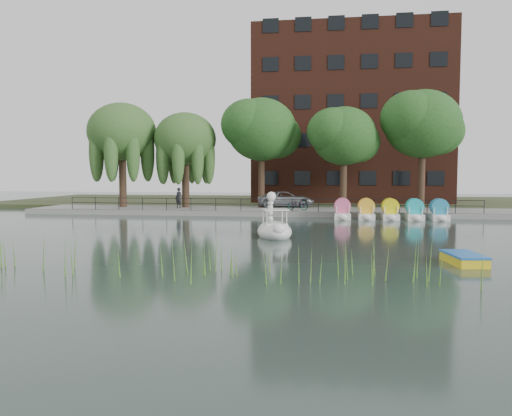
% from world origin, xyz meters
% --- Properties ---
extents(ground_plane, '(120.00, 120.00, 0.00)m').
position_xyz_m(ground_plane, '(0.00, 0.00, 0.00)').
color(ground_plane, '#354740').
extents(promenade, '(40.00, 6.00, 0.40)m').
position_xyz_m(promenade, '(0.00, 16.00, 0.20)').
color(promenade, gray).
rests_on(promenade, ground_plane).
extents(kerb, '(40.00, 0.25, 0.40)m').
position_xyz_m(kerb, '(0.00, 13.05, 0.20)').
color(kerb, gray).
rests_on(kerb, ground_plane).
extents(land_strip, '(60.00, 22.00, 0.36)m').
position_xyz_m(land_strip, '(0.00, 30.00, 0.18)').
color(land_strip, '#47512D').
rests_on(land_strip, ground_plane).
extents(railing, '(32.00, 0.05, 1.00)m').
position_xyz_m(railing, '(0.00, 13.25, 1.15)').
color(railing, black).
rests_on(railing, promenade).
extents(apartment_building, '(20.00, 10.07, 18.00)m').
position_xyz_m(apartment_building, '(7.00, 29.97, 9.36)').
color(apartment_building, '#4C1E16').
rests_on(apartment_building, land_strip).
extents(willow_left, '(5.88, 5.88, 9.01)m').
position_xyz_m(willow_left, '(-13.00, 16.50, 6.87)').
color(willow_left, '#473323').
rests_on(willow_left, promenade).
extents(willow_mid, '(5.32, 5.32, 8.15)m').
position_xyz_m(willow_mid, '(-7.50, 17.00, 6.25)').
color(willow_mid, '#473323').
rests_on(willow_mid, promenade).
extents(broadleaf_center, '(6.00, 6.00, 9.25)m').
position_xyz_m(broadleaf_center, '(-1.00, 18.00, 7.06)').
color(broadleaf_center, '#473323').
rests_on(broadleaf_center, promenade).
extents(broadleaf_right, '(5.40, 5.40, 8.32)m').
position_xyz_m(broadleaf_right, '(6.00, 17.50, 6.39)').
color(broadleaf_right, '#473323').
rests_on(broadleaf_right, promenade).
extents(broadleaf_far, '(6.30, 6.30, 9.71)m').
position_xyz_m(broadleaf_far, '(12.50, 18.50, 7.40)').
color(broadleaf_far, '#473323').
rests_on(broadleaf_far, promenade).
extents(minivan, '(3.70, 6.06, 1.57)m').
position_xyz_m(minivan, '(1.14, 18.19, 1.19)').
color(minivan, gray).
rests_on(minivan, promenade).
extents(bicycle, '(1.12, 1.82, 1.00)m').
position_xyz_m(bicycle, '(2.32, 14.96, 0.90)').
color(bicycle, gray).
rests_on(bicycle, promenade).
extents(pedestrian, '(0.85, 0.75, 1.98)m').
position_xyz_m(pedestrian, '(-7.77, 15.78, 1.39)').
color(pedestrian, black).
rests_on(pedestrian, promenade).
extents(swan_boat, '(2.46, 3.15, 2.35)m').
position_xyz_m(swan_boat, '(1.92, 0.81, 0.51)').
color(swan_boat, white).
rests_on(swan_boat, ground_plane).
extents(pedal_boat_row, '(7.95, 1.70, 1.40)m').
position_xyz_m(pedal_boat_row, '(9.17, 11.92, 0.61)').
color(pedal_boat_row, white).
rests_on(pedal_boat_row, ground_plane).
extents(yellow_rowboat, '(1.38, 2.26, 0.39)m').
position_xyz_m(yellow_rowboat, '(9.64, -5.84, 0.21)').
color(yellow_rowboat, yellow).
rests_on(yellow_rowboat, ground_plane).
extents(reed_bank, '(24.00, 2.40, 1.20)m').
position_xyz_m(reed_bank, '(2.00, -9.50, 0.60)').
color(reed_bank, '#669938').
rests_on(reed_bank, ground_plane).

